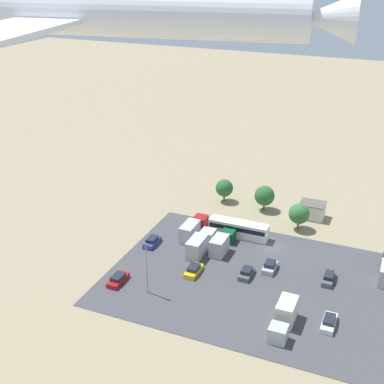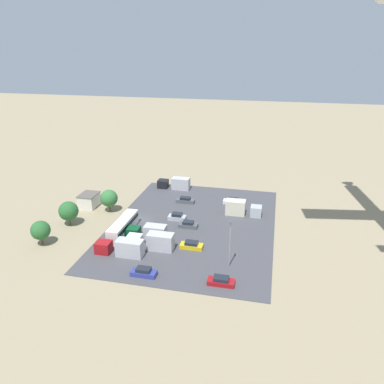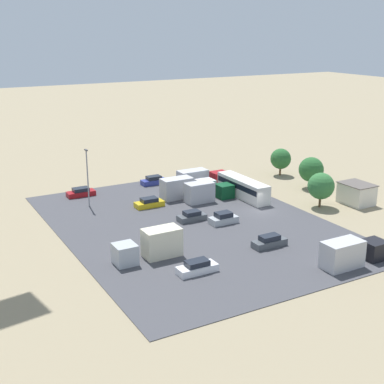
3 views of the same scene
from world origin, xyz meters
name	(u,v)px [view 1 (image 1 of 3)]	position (x,y,z in m)	size (l,w,h in m)	color
ground_plane	(272,247)	(0.00, 0.00, 0.00)	(400.00, 400.00, 0.00)	gray
parking_lot_surface	(253,280)	(0.00, 11.86, 0.04)	(47.60, 35.21, 0.08)	#424247
shed_building	(312,210)	(-4.32, -15.26, 1.64)	(5.11, 4.09, 3.27)	silver
bus	(239,228)	(7.07, -1.62, 1.72)	(11.50, 2.62, 3.05)	silver
parked_car_0	(247,273)	(1.40, 11.09, 0.67)	(1.86, 4.10, 1.42)	#4C5156
parked_car_1	(329,278)	(-11.69, 7.23, 0.70)	(1.71, 4.54, 1.50)	#4C5156
parked_car_2	(270,267)	(-1.74, 7.74, 0.75)	(1.97, 4.00, 1.60)	#ADB2B7
parked_car_3	(118,279)	(20.46, 21.24, 0.67)	(1.94, 4.54, 1.40)	maroon
parked_car_4	(152,242)	(20.90, 7.84, 0.71)	(1.87, 4.44, 1.50)	navy
parked_car_5	(194,270)	(9.98, 13.79, 0.67)	(1.95, 4.45, 1.42)	gold
parked_car_6	(329,322)	(-13.76, 18.91, 0.69)	(1.85, 4.68, 1.45)	silver
parked_truck_0	(193,229)	(15.29, 1.64, 1.55)	(2.49, 9.31, 3.22)	maroon
parked_truck_1	(284,317)	(-7.66, 21.65, 1.67)	(2.58, 8.29, 3.47)	#ADB2B7
parked_truck_2	(200,244)	(11.77, 6.55, 1.60)	(2.54, 9.32, 3.33)	silver
parked_truck_3	(222,243)	(8.28, 4.55, 1.52)	(2.47, 8.14, 3.14)	#0C4723
tree_near_shed	(299,214)	(-2.79, -9.16, 3.36)	(4.09, 4.09, 5.41)	brown
tree_apron_mid	(264,196)	(5.81, -14.79, 3.28)	(4.26, 4.26, 5.42)	brown
tree_apron_far	(224,188)	(15.07, -15.56, 3.15)	(3.83, 3.83, 5.07)	brown
light_pole_lot_centre	(147,266)	(14.70, 21.79, 5.00)	(0.90, 0.28, 8.98)	gray
airplane	(72,11)	(5.08, 49.47, 46.25)	(41.11, 34.68, 9.26)	white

